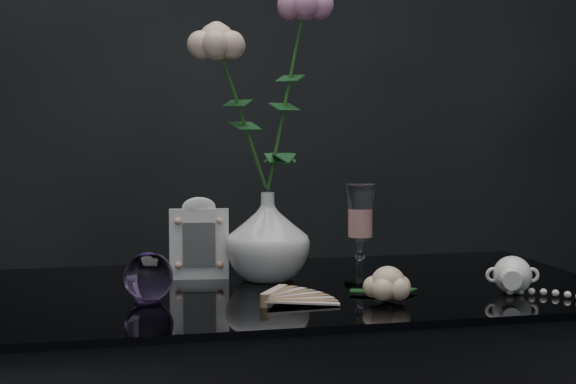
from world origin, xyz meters
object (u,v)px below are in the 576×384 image
object	(u,v)px
wine_glass	(360,234)
picture_frame	(199,238)
paperweight	(148,277)
vase	(268,236)
loose_rose	(388,284)
pearl_jar	(512,273)

from	to	relation	value
wine_glass	picture_frame	size ratio (longest dim) A/B	1.18
picture_frame	paperweight	world-z (taller)	picture_frame
vase	paperweight	world-z (taller)	vase
wine_glass	picture_frame	distance (m)	0.28
picture_frame	paperweight	distance (m)	0.21
paperweight	loose_rose	distance (m)	0.37
vase	paperweight	bearing A→B (deg)	-147.44
picture_frame	pearl_jar	size ratio (longest dim) A/B	0.65
wine_glass	pearl_jar	bearing A→B (deg)	-31.65
vase	picture_frame	size ratio (longest dim) A/B	1.06
loose_rose	vase	bearing A→B (deg)	108.20
wine_glass	vase	bearing A→B (deg)	154.19
paperweight	pearl_jar	size ratio (longest dim) A/B	0.35
wine_glass	picture_frame	xyz separation A→B (m)	(-0.26, 0.11, -0.01)
picture_frame	pearl_jar	bearing A→B (deg)	-18.99
pearl_jar	picture_frame	bearing A→B (deg)	168.39
wine_glass	loose_rose	world-z (taller)	wine_glass
vase	wine_glass	xyz separation A→B (m)	(0.15, -0.07, 0.01)
vase	pearl_jar	xyz separation A→B (m)	(0.36, -0.20, -0.05)
vase	wine_glass	bearing A→B (deg)	-25.81
vase	paperweight	distance (m)	0.26
vase	wine_glass	world-z (taller)	wine_glass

